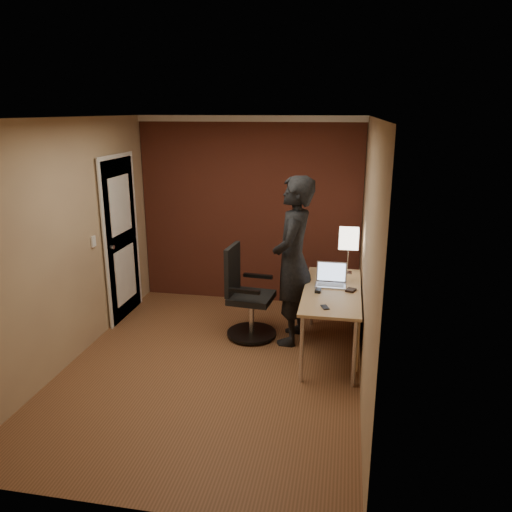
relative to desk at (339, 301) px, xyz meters
name	(u,v)px	position (x,y,z in m)	size (l,w,h in m)	color
room	(222,208)	(-1.53, 1.01, 0.77)	(4.00, 4.00, 4.00)	brown
desk	(339,301)	(0.00, 0.00, 0.00)	(0.60, 1.50, 0.73)	tan
desk_lamp	(349,239)	(0.08, 0.58, 0.55)	(0.22, 0.22, 0.54)	silver
laptop	(331,279)	(-0.09, 0.17, 0.19)	(0.33, 0.26, 0.23)	silver
mouse	(318,291)	(-0.22, -0.10, 0.14)	(0.06, 0.10, 0.03)	black
phone	(325,307)	(-0.12, -0.53, 0.13)	(0.06, 0.12, 0.01)	black
wallet	(351,290)	(0.12, -0.01, 0.14)	(0.09, 0.11, 0.02)	black
office_chair	(246,298)	(-1.06, 0.23, -0.13)	(0.58, 0.62, 1.07)	black
person	(293,261)	(-0.52, 0.23, 0.35)	(0.69, 0.45, 1.90)	black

